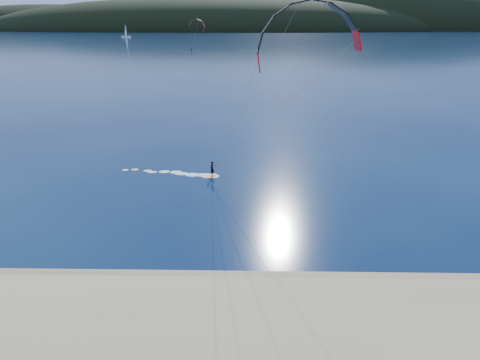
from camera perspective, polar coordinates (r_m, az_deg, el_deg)
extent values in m
plane|color=#08183C|center=(22.57, -4.80, -21.93)|extent=(1800.00, 1800.00, 0.00)
cube|color=#8B7651|center=(25.93, -3.82, -14.89)|extent=(220.00, 2.50, 0.10)
ellipsoid|color=black|center=(738.03, -3.23, 21.20)|extent=(840.00, 280.00, 110.00)
ellipsoid|color=black|center=(817.93, 20.72, 20.02)|extent=(600.00, 240.00, 140.00)
ellipsoid|color=black|center=(883.10, -26.18, 19.31)|extent=(520.00, 220.00, 90.00)
cube|color=#F2A21C|center=(42.30, -4.12, 0.59)|extent=(0.88, 1.44, 0.08)
imported|color=black|center=(41.99, -4.15, 1.70)|extent=(0.59, 0.72, 1.69)
cylinder|color=gray|center=(36.61, 2.10, 8.96)|extent=(0.02, 0.02, 15.92)
cube|color=#F2A21C|center=(225.27, -7.13, 18.29)|extent=(1.49, 1.30, 0.09)
imported|color=black|center=(225.21, -7.14, 18.54)|extent=(1.14, 1.11, 1.86)
cylinder|color=gray|center=(222.30, -6.75, 20.04)|extent=(0.02, 0.02, 12.43)
cube|color=white|center=(439.93, -16.47, 19.62)|extent=(8.85, 2.98, 1.54)
cylinder|color=white|center=(439.76, -16.56, 20.41)|extent=(0.22, 0.22, 12.12)
cube|color=white|center=(441.22, -16.49, 20.42)|extent=(0.10, 2.86, 8.81)
cube|color=white|center=(438.10, -16.59, 20.11)|extent=(0.10, 2.20, 5.51)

